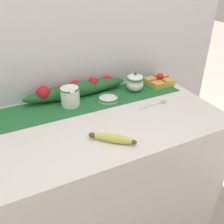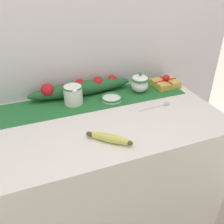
{
  "view_description": "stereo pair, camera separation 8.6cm",
  "coord_description": "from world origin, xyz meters",
  "views": [
    {
      "loc": [
        -0.39,
        -0.97,
        1.55
      ],
      "look_at": [
        0.07,
        -0.04,
        0.92
      ],
      "focal_mm": 40.0,
      "sensor_mm": 36.0,
      "label": 1
    },
    {
      "loc": [
        -0.31,
        -1.0,
        1.55
      ],
      "look_at": [
        0.07,
        -0.04,
        0.92
      ],
      "focal_mm": 40.0,
      "sensor_mm": 36.0,
      "label": 2
    }
  ],
  "objects": [
    {
      "name": "sugar_bowl",
      "position": [
        0.34,
        0.2,
        0.93
      ],
      "size": [
        0.11,
        0.11,
        0.12
      ],
      "color": "white",
      "rests_on": "countertop"
    },
    {
      "name": "back_wall",
      "position": [
        0.0,
        0.35,
        1.2
      ],
      "size": [
        2.07,
        0.04,
        2.4
      ],
      "primitive_type": "cube",
      "color": "silver",
      "rests_on": "ground_plane"
    },
    {
      "name": "gift_box",
      "position": [
        0.52,
        0.21,
        0.9
      ],
      "size": [
        0.16,
        0.14,
        0.07
      ],
      "rotation": [
        0.0,
        0.0,
        0.08
      ],
      "color": "gold",
      "rests_on": "countertop"
    },
    {
      "name": "table_runner",
      "position": [
        0.0,
        0.2,
        0.87
      ],
      "size": [
        1.17,
        0.24,
        0.0
      ],
      "primitive_type": "cube",
      "color": "#236B33",
      "rests_on": "countertop"
    },
    {
      "name": "banana",
      "position": [
        -0.01,
        -0.19,
        0.89
      ],
      "size": [
        0.18,
        0.16,
        0.04
      ],
      "rotation": [
        0.0,
        0.0,
        -0.72
      ],
      "color": "#CCD156",
      "rests_on": "countertop"
    },
    {
      "name": "poinsettia_garland",
      "position": [
        -0.01,
        0.28,
        0.92
      ],
      "size": [
        0.61,
        0.09,
        0.1
      ],
      "color": "#235B2D",
      "rests_on": "countertop"
    },
    {
      "name": "spoon",
      "position": [
        0.39,
        0.0,
        0.88
      ],
      "size": [
        0.19,
        0.04,
        0.01
      ],
      "rotation": [
        0.0,
        0.0,
        0.1
      ],
      "color": "#B7B7BC",
      "rests_on": "countertop"
    },
    {
      "name": "small_dish",
      "position": [
        0.14,
        0.16,
        0.89
      ],
      "size": [
        0.13,
        0.13,
        0.02
      ],
      "color": "white",
      "rests_on": "countertop"
    },
    {
      "name": "countertop",
      "position": [
        0.0,
        0.0,
        0.44
      ],
      "size": [
        1.27,
        0.67,
        0.87
      ],
      "primitive_type": "cube",
      "color": "silver",
      "rests_on": "ground_plane"
    },
    {
      "name": "cream_pitcher",
      "position": [
        -0.07,
        0.2,
        0.93
      ],
      "size": [
        0.11,
        0.13,
        0.11
      ],
      "color": "white",
      "rests_on": "countertop"
    }
  ]
}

